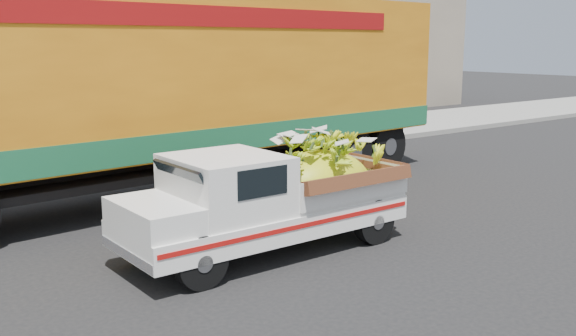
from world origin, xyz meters
TOP-DOWN VIEW (x-y plane):
  - ground at (0.00, 0.00)m, footprint 100.00×100.00m
  - curb at (0.00, 5.56)m, footprint 60.00×0.25m
  - sidewalk at (0.00, 7.66)m, footprint 60.00×4.00m
  - building_right at (14.00, 14.56)m, footprint 14.00×6.00m
  - pickup_truck at (1.22, -0.71)m, footprint 4.17×1.56m
  - semi_trailer at (1.84, 3.11)m, footprint 12.04×3.51m

SIDE VIEW (x-z plane):
  - ground at x=0.00m, z-range 0.00..0.00m
  - sidewalk at x=0.00m, z-range 0.00..0.14m
  - curb at x=0.00m, z-range 0.00..0.15m
  - pickup_truck at x=1.22m, z-range 0.05..1.51m
  - semi_trailer at x=1.84m, z-range 0.22..4.02m
  - building_right at x=14.00m, z-range 0.00..6.00m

